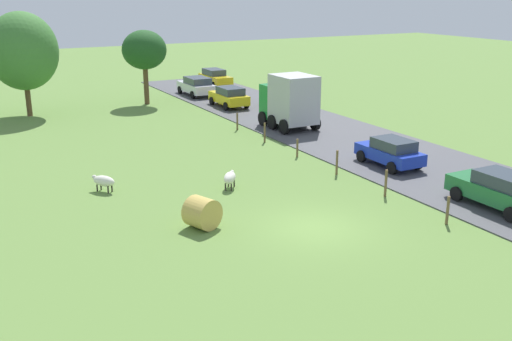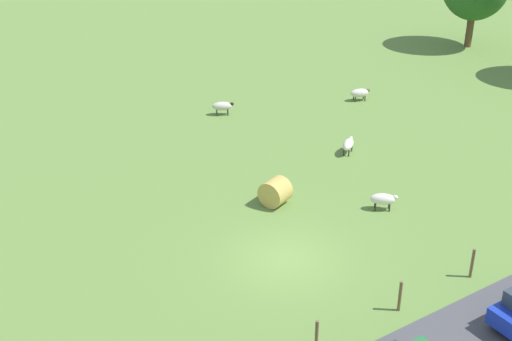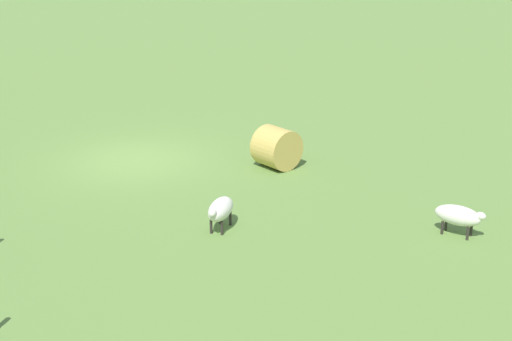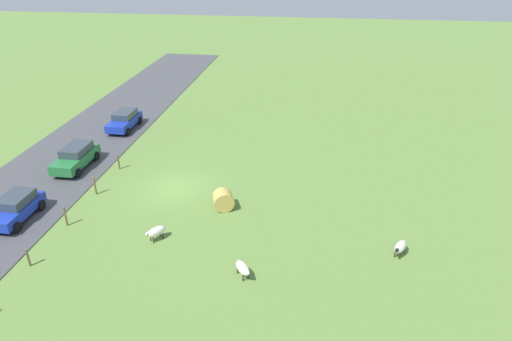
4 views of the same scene
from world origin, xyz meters
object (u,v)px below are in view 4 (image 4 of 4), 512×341
(sheep_1, at_px, (156,232))
(car_2, at_px, (124,120))
(hay_bale_0, at_px, (223,200))
(car_1, at_px, (15,207))
(sheep_0, at_px, (400,247))
(sheep_3, at_px, (243,268))
(car_4, at_px, (76,157))

(sheep_1, distance_m, car_2, 18.06)
(hay_bale_0, relative_size, car_2, 0.29)
(sheep_1, bearing_deg, car_1, -5.16)
(sheep_0, relative_size, hay_bale_0, 1.03)
(sheep_3, bearing_deg, sheep_1, -24.06)
(car_1, bearing_deg, sheep_0, 179.22)
(sheep_3, bearing_deg, car_2, -52.75)
(sheep_1, relative_size, sheep_3, 0.99)
(sheep_0, height_order, sheep_3, sheep_0)
(hay_bale_0, distance_m, car_2, 16.77)
(hay_bale_0, bearing_deg, car_4, -19.03)
(car_4, bearing_deg, sheep_3, 144.15)
(sheep_3, xyz_separation_m, car_2, (13.92, -18.31, 0.34))
(car_4, bearing_deg, hay_bale_0, 160.97)
(hay_bale_0, bearing_deg, sheep_3, 110.38)
(hay_bale_0, height_order, car_2, car_2)
(sheep_0, relative_size, car_2, 0.30)
(hay_bale_0, bearing_deg, sheep_1, 51.20)
(sheep_0, height_order, sheep_1, sheep_0)
(sheep_3, distance_m, car_2, 23.00)
(sheep_1, xyz_separation_m, car_1, (9.06, -0.82, 0.30))
(sheep_3, bearing_deg, car_1, -12.56)
(sheep_1, relative_size, car_2, 0.28)
(sheep_1, relative_size, car_1, 0.32)
(sheep_3, height_order, hay_bale_0, hay_bale_0)
(sheep_3, xyz_separation_m, hay_bale_0, (2.31, -6.21, 0.11))
(sheep_1, height_order, car_2, car_2)
(sheep_3, xyz_separation_m, car_1, (14.43, -3.22, 0.32))
(sheep_1, xyz_separation_m, sheep_3, (-5.37, 2.40, -0.02))
(sheep_1, relative_size, hay_bale_0, 0.97)
(car_2, bearing_deg, hay_bale_0, 133.83)
(sheep_0, distance_m, sheep_1, 13.42)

